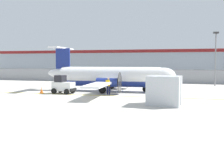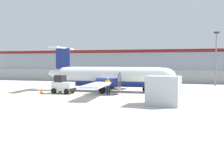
% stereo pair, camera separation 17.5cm
% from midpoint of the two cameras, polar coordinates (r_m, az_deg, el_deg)
% --- Properties ---
extents(ground_plane, '(140.00, 140.00, 0.01)m').
position_cam_midpoint_polar(ground_plane, '(24.02, -0.83, -4.89)').
color(ground_plane, '#BCB7AD').
extents(perimeter_fence, '(98.00, 0.10, 2.10)m').
position_cam_midpoint_polar(perimeter_fence, '(39.54, 5.09, -0.22)').
color(perimeter_fence, gray).
rests_on(perimeter_fence, ground).
extents(parking_lot_strip, '(98.00, 17.00, 0.12)m').
position_cam_midpoint_polar(parking_lot_strip, '(50.97, 7.07, -0.72)').
color(parking_lot_strip, '#38383A').
rests_on(parking_lot_strip, ground).
extents(background_building, '(91.00, 8.10, 6.50)m').
position_cam_midpoint_polar(background_building, '(69.26, 8.92, 2.87)').
color(background_building, '#A8B2BC').
rests_on(background_building, ground).
extents(commuter_airplane, '(14.66, 16.04, 4.92)m').
position_cam_midpoint_polar(commuter_airplane, '(27.80, -0.15, -0.51)').
color(commuter_airplane, white).
rests_on(commuter_airplane, ground).
extents(baggage_tug, '(2.45, 1.62, 1.88)m').
position_cam_midpoint_polar(baggage_tug, '(26.26, -11.33, -2.40)').
color(baggage_tug, silver).
rests_on(baggage_tug, ground).
extents(ground_crew_worker, '(0.54, 0.45, 1.70)m').
position_cam_midpoint_polar(ground_crew_worker, '(24.91, -1.03, -2.41)').
color(ground_crew_worker, '#191E4C').
rests_on(ground_crew_worker, ground).
extents(cargo_container, '(2.66, 2.32, 2.20)m').
position_cam_midpoint_polar(cargo_container, '(19.22, 11.61, -3.60)').
color(cargo_container, '#B7BCC1').
rests_on(cargo_container, ground).
extents(traffic_cone_near_left, '(0.36, 0.36, 0.64)m').
position_cam_midpoint_polar(traffic_cone_near_left, '(27.10, -15.99, -3.45)').
color(traffic_cone_near_left, orange).
rests_on(traffic_cone_near_left, ground).
extents(traffic_cone_near_right, '(0.36, 0.36, 0.64)m').
position_cam_midpoint_polar(traffic_cone_near_right, '(29.20, 8.56, -2.92)').
color(traffic_cone_near_right, orange).
rests_on(traffic_cone_near_right, ground).
extents(parked_car_0, '(4.24, 2.09, 1.58)m').
position_cam_midpoint_polar(parked_car_0, '(53.10, -10.04, 0.30)').
color(parked_car_0, red).
rests_on(parked_car_0, parking_lot_strip).
extents(parked_car_1, '(4.39, 2.44, 1.58)m').
position_cam_midpoint_polar(parked_car_1, '(53.87, -3.57, 0.38)').
color(parked_car_1, '#B28C19').
rests_on(parked_car_1, parking_lot_strip).
extents(parked_car_2, '(4.33, 2.28, 1.58)m').
position_cam_midpoint_polar(parked_car_2, '(50.05, -0.37, 0.19)').
color(parked_car_2, navy).
rests_on(parked_car_2, parking_lot_strip).
extents(parked_car_3, '(4.21, 2.02, 1.58)m').
position_cam_midpoint_polar(parked_car_3, '(50.01, 4.70, 0.18)').
color(parked_car_3, slate).
rests_on(parked_car_3, parking_lot_strip).
extents(parked_car_4, '(4.36, 2.36, 1.58)m').
position_cam_midpoint_polar(parked_car_4, '(45.69, 9.64, -0.11)').
color(parked_car_4, black).
rests_on(parked_car_4, parking_lot_strip).
extents(parked_car_5, '(4.36, 2.37, 1.58)m').
position_cam_midpoint_polar(parked_car_5, '(52.79, 13.29, 0.26)').
color(parked_car_5, silver).
rests_on(parked_car_5, parking_lot_strip).
extents(parked_car_6, '(4.31, 2.24, 1.58)m').
position_cam_midpoint_polar(parked_car_6, '(53.91, 19.30, 0.22)').
color(parked_car_6, silver).
rests_on(parked_car_6, parking_lot_strip).
extents(apron_light_pole, '(0.70, 0.30, 7.27)m').
position_cam_midpoint_polar(apron_light_pole, '(36.17, 22.47, 4.33)').
color(apron_light_pole, slate).
rests_on(apron_light_pole, ground).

